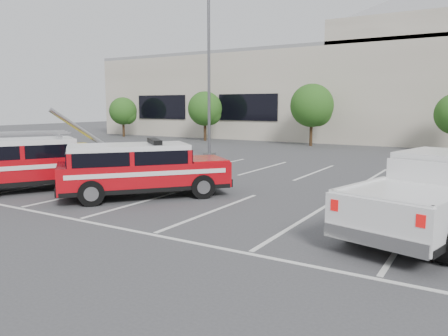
% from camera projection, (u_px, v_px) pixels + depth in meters
% --- Properties ---
extents(ground, '(120.00, 120.00, 0.00)m').
position_uv_depth(ground, '(214.00, 211.00, 13.16)').
color(ground, '#3C3C3F').
rests_on(ground, ground).
extents(stall_markings, '(23.00, 15.00, 0.01)m').
position_uv_depth(stall_markings, '(276.00, 187.00, 16.97)').
color(stall_markings, silver).
rests_on(stall_markings, ground).
extents(convention_building, '(60.00, 16.99, 13.20)m').
position_uv_depth(convention_building, '(405.00, 88.00, 39.36)').
color(convention_building, beige).
rests_on(convention_building, ground).
extents(tree_far_left, '(2.77, 2.77, 3.99)m').
position_uv_depth(tree_far_left, '(124.00, 112.00, 44.26)').
color(tree_far_left, '#3F2B19').
rests_on(tree_far_left, ground).
extents(tree_left, '(3.07, 3.07, 4.42)m').
position_uv_depth(tree_left, '(206.00, 110.00, 39.08)').
color(tree_left, '#3F2B19').
rests_on(tree_left, ground).
extents(tree_mid_left, '(3.37, 3.37, 4.85)m').
position_uv_depth(tree_mid_left, '(313.00, 107.00, 33.90)').
color(tree_mid_left, '#3F2B19').
rests_on(tree_mid_left, ground).
extents(light_pole_left, '(0.90, 0.60, 10.24)m').
position_uv_depth(light_pole_left, '(209.00, 72.00, 26.69)').
color(light_pole_left, '#59595E').
rests_on(light_pole_left, ground).
extents(fire_chief_suv, '(5.28, 5.68, 2.01)m').
position_uv_depth(fire_chief_suv, '(141.00, 173.00, 15.13)').
color(fire_chief_suv, '#A6080F').
rests_on(fire_chief_suv, ground).
extents(white_pickup, '(3.75, 6.83, 1.99)m').
position_uv_depth(white_pickup, '(436.00, 201.00, 10.90)').
color(white_pickup, silver).
rests_on(white_pickup, ground).
extents(ladder_suv, '(4.65, 5.88, 2.18)m').
position_uv_depth(ladder_suv, '(34.00, 167.00, 16.41)').
color(ladder_suv, '#A6080F').
rests_on(ladder_suv, ground).
extents(utility_rig, '(4.00, 3.89, 3.07)m').
position_uv_depth(utility_rig, '(67.00, 161.00, 20.31)').
color(utility_rig, '#59595E').
rests_on(utility_rig, ground).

